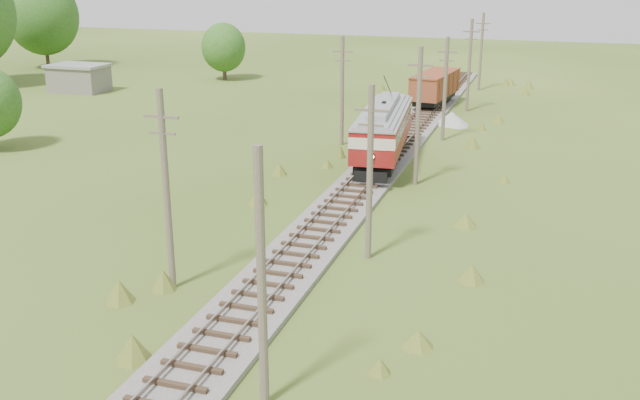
% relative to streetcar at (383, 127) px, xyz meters
% --- Properties ---
extents(railbed_main, '(3.60, 96.00, 0.57)m').
position_rel_streetcar_xyz_m(railbed_main, '(-0.00, -1.16, -2.55)').
color(railbed_main, '#605B54').
rests_on(railbed_main, ground).
extents(streetcar, '(4.42, 13.15, 5.95)m').
position_rel_streetcar_xyz_m(streetcar, '(0.00, 0.00, 0.00)').
color(streetcar, black).
rests_on(streetcar, ground).
extents(gondola, '(3.91, 9.16, 2.95)m').
position_rel_streetcar_xyz_m(gondola, '(-0.00, 22.92, -0.59)').
color(gondola, black).
rests_on(gondola, ground).
extents(gravel_pile, '(3.18, 3.37, 1.16)m').
position_rel_streetcar_xyz_m(gravel_pile, '(2.96, 15.11, -2.20)').
color(gravel_pile, gray).
rests_on(gravel_pile, ground).
extents(utility_pole_r_1, '(0.30, 0.30, 8.80)m').
position_rel_streetcar_xyz_m(utility_pole_r_1, '(3.10, -30.16, 1.66)').
color(utility_pole_r_1, brown).
rests_on(utility_pole_r_1, ground).
extents(utility_pole_r_2, '(1.60, 0.30, 8.60)m').
position_rel_streetcar_xyz_m(utility_pole_r_2, '(3.30, -17.16, 1.68)').
color(utility_pole_r_2, brown).
rests_on(utility_pole_r_2, ground).
extents(utility_pole_r_3, '(1.60, 0.30, 9.00)m').
position_rel_streetcar_xyz_m(utility_pole_r_3, '(3.20, -4.16, 1.89)').
color(utility_pole_r_3, brown).
rests_on(utility_pole_r_3, ground).
extents(utility_pole_r_4, '(1.60, 0.30, 8.40)m').
position_rel_streetcar_xyz_m(utility_pole_r_4, '(3.00, 8.84, 1.58)').
color(utility_pole_r_4, brown).
rests_on(utility_pole_r_4, ground).
extents(utility_pole_r_5, '(1.60, 0.30, 8.90)m').
position_rel_streetcar_xyz_m(utility_pole_r_5, '(3.40, 21.84, 1.84)').
color(utility_pole_r_5, brown).
rests_on(utility_pole_r_5, ground).
extents(utility_pole_r_6, '(1.60, 0.30, 8.70)m').
position_rel_streetcar_xyz_m(utility_pole_r_6, '(3.20, 34.84, 1.73)').
color(utility_pole_r_6, brown).
rests_on(utility_pole_r_6, ground).
extents(utility_pole_l_a, '(1.60, 0.30, 9.00)m').
position_rel_streetcar_xyz_m(utility_pole_l_a, '(-4.20, -23.16, 1.89)').
color(utility_pole_l_a, brown).
rests_on(utility_pole_l_a, ground).
extents(utility_pole_l_b, '(1.60, 0.30, 8.60)m').
position_rel_streetcar_xyz_m(utility_pole_l_b, '(-4.50, 4.84, 1.68)').
color(utility_pole_l_b, brown).
rests_on(utility_pole_l_b, ground).
extents(tree_left_5, '(9.66, 9.66, 12.44)m').
position_rel_streetcar_xyz_m(tree_left_5, '(-56.00, 34.84, 4.38)').
color(tree_left_5, '#38281C').
rests_on(tree_left_5, ground).
extents(tree_mid_a, '(5.46, 5.46, 7.03)m').
position_rel_streetcar_xyz_m(tree_mid_a, '(-28.00, 32.84, 1.28)').
color(tree_mid_a, '#38281C').
rests_on(tree_mid_a, ground).
extents(shed, '(6.40, 4.40, 3.10)m').
position_rel_streetcar_xyz_m(shed, '(-40.00, 19.84, -1.17)').
color(shed, slate).
rests_on(shed, ground).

